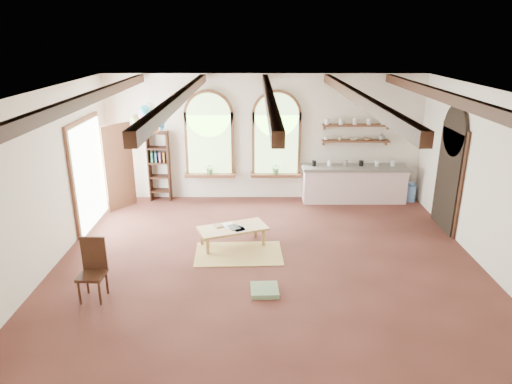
{
  "coord_description": "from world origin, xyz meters",
  "views": [
    {
      "loc": [
        -0.23,
        -7.92,
        4.12
      ],
      "look_at": [
        -0.22,
        0.6,
        1.15
      ],
      "focal_mm": 32.0,
      "sensor_mm": 36.0,
      "label": 1
    }
  ],
  "objects_px": {
    "kitchen_counter": "(354,183)",
    "side_chair": "(93,282)",
    "coffee_table": "(233,229)",
    "balloon_cluster": "(151,118)"
  },
  "relations": [
    {
      "from": "kitchen_counter",
      "to": "side_chair",
      "type": "height_order",
      "value": "side_chair"
    },
    {
      "from": "coffee_table",
      "to": "side_chair",
      "type": "bearing_deg",
      "value": -137.54
    },
    {
      "from": "coffee_table",
      "to": "balloon_cluster",
      "type": "xyz_separation_m",
      "value": [
        -1.88,
        1.7,
        1.98
      ]
    },
    {
      "from": "kitchen_counter",
      "to": "side_chair",
      "type": "distance_m",
      "value": 6.92
    },
    {
      "from": "balloon_cluster",
      "to": "side_chair",
      "type": "bearing_deg",
      "value": -94.64
    },
    {
      "from": "kitchen_counter",
      "to": "coffee_table",
      "type": "bearing_deg",
      "value": -139.07
    },
    {
      "from": "side_chair",
      "to": "balloon_cluster",
      "type": "height_order",
      "value": "balloon_cluster"
    },
    {
      "from": "kitchen_counter",
      "to": "balloon_cluster",
      "type": "distance_m",
      "value": 5.29
    },
    {
      "from": "side_chair",
      "to": "balloon_cluster",
      "type": "distance_m",
      "value": 4.23
    },
    {
      "from": "coffee_table",
      "to": "balloon_cluster",
      "type": "height_order",
      "value": "balloon_cluster"
    }
  ]
}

